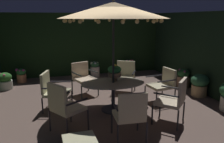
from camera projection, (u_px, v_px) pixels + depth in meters
ground_plane at (108, 108)px, 5.76m from camera, size 6.82×7.79×0.02m
hedge_backdrop_rear at (84, 44)px, 8.97m from camera, size 6.82×0.30×2.45m
hedge_backdrop_right at (218, 55)px, 6.34m from camera, size 0.30×7.79×2.45m
patio_dining_table at (113, 88)px, 5.50m from camera, size 1.59×1.06×0.72m
patio_umbrella at (113, 10)px, 5.06m from camera, size 2.56×2.56×2.70m
centerpiece_planter at (114, 71)px, 5.55m from camera, size 0.34×0.34×0.43m
patio_chair_north at (163, 83)px, 6.08m from camera, size 0.70×0.67×0.92m
patio_chair_northeast at (125, 75)px, 6.92m from camera, size 0.84×0.84×0.95m
patio_chair_east at (83, 76)px, 6.66m from camera, size 0.77×0.78×0.96m
patio_chair_southeast at (53, 89)px, 5.53m from camera, size 0.78×0.77×0.97m
patio_chair_south at (64, 105)px, 4.38m from camera, size 0.80×0.80×1.05m
patio_chair_southwest at (130, 113)px, 4.07m from camera, size 0.62×0.60×1.01m
patio_chair_west at (174, 98)px, 4.77m from camera, size 0.81×0.81×1.03m
ottoman_footrest at (80, 142)px, 3.48m from camera, size 0.53×0.47×0.43m
potted_plant_left_far at (183, 78)px, 7.46m from camera, size 0.42×0.42×0.60m
potted_plant_left_near at (5, 81)px, 7.22m from camera, size 0.45×0.45×0.55m
potted_plant_back_center at (199, 84)px, 6.57m from camera, size 0.52×0.52×0.66m
potted_plant_front_corner at (129, 66)px, 9.23m from camera, size 0.34×0.32×0.59m
potted_plant_right_near at (95, 69)px, 8.72m from camera, size 0.36×0.36×0.61m
potted_plant_back_left at (21, 75)px, 7.98m from camera, size 0.36×0.33×0.52m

